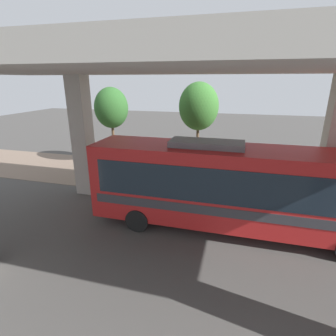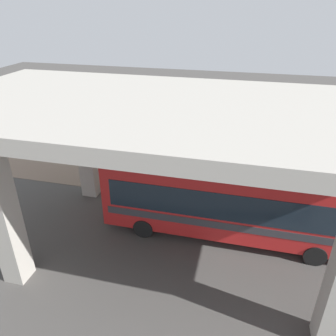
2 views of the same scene
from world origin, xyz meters
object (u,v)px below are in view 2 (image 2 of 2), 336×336
at_px(bus, 226,199).
at_px(planter_front, 119,172).
at_px(street_tree_far, 198,107).
at_px(fire_hydrant, 160,176).
at_px(planter_middle, 232,177).
at_px(street_tree_near, 108,102).

height_order(bus, planter_front, bus).
distance_m(planter_front, street_tree_far, 6.44).
relative_size(fire_hydrant, planter_middle, 0.55).
bearing_deg(street_tree_far, planter_middle, 54.35).
distance_m(bus, planter_front, 7.71).
bearing_deg(planter_front, fire_hydrant, 111.69).
height_order(bus, street_tree_near, street_tree_near).
bearing_deg(bus, street_tree_far, -158.64).
height_order(planter_front, planter_middle, planter_front).
relative_size(fire_hydrant, planter_front, 0.53).
relative_size(bus, planter_middle, 6.62).
bearing_deg(fire_hydrant, bus, 45.73).
relative_size(planter_front, planter_middle, 1.05).
xyz_separation_m(bus, planter_front, (-3.36, -6.84, -1.16)).
bearing_deg(planter_middle, bus, -0.73).
distance_m(planter_front, planter_middle, 7.00).
relative_size(street_tree_near, street_tree_far, 0.94).
xyz_separation_m(fire_hydrant, planter_front, (0.96, -2.41, 0.42)).
relative_size(fire_hydrant, street_tree_far, 0.16).
bearing_deg(planter_middle, street_tree_far, -125.65).
bearing_deg(bus, planter_front, -116.18).
bearing_deg(street_tree_far, street_tree_near, -96.13).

